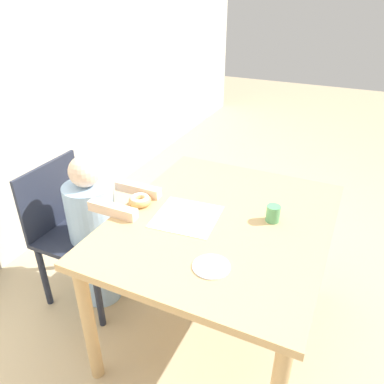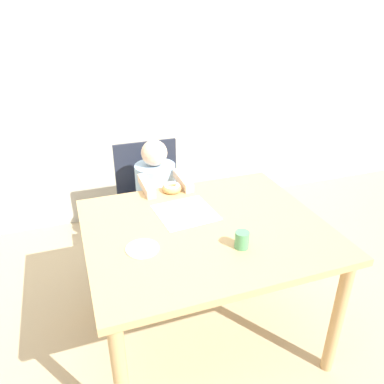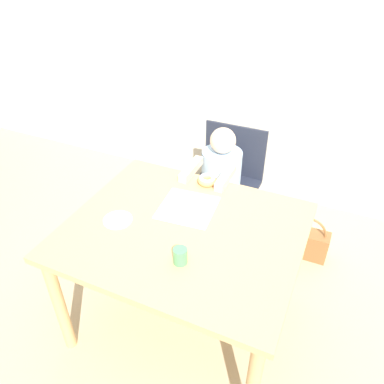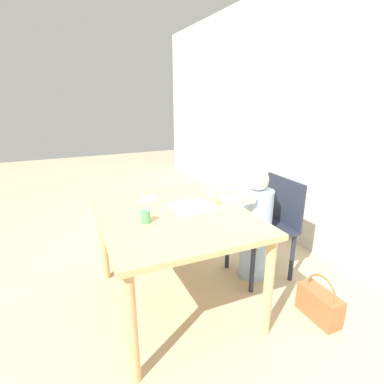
{
  "view_description": "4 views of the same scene",
  "coord_description": "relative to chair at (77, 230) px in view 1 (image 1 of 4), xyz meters",
  "views": [
    {
      "loc": [
        -1.37,
        -0.49,
        1.66
      ],
      "look_at": [
        -0.02,
        0.14,
        0.83
      ],
      "focal_mm": 35.0,
      "sensor_mm": 36.0,
      "label": 1
    },
    {
      "loc": [
        -0.57,
        -1.43,
        1.67
      ],
      "look_at": [
        -0.02,
        0.14,
        0.83
      ],
      "focal_mm": 35.0,
      "sensor_mm": 36.0,
      "label": 2
    },
    {
      "loc": [
        0.61,
        -1.26,
        1.92
      ],
      "look_at": [
        -0.02,
        0.14,
        0.83
      ],
      "focal_mm": 35.0,
      "sensor_mm": 36.0,
      "label": 3
    },
    {
      "loc": [
        1.75,
        -0.63,
        1.46
      ],
      "look_at": [
        -0.02,
        0.14,
        0.83
      ],
      "focal_mm": 28.0,
      "sensor_mm": 36.0,
      "label": 4
    }
  ],
  "objects": [
    {
      "name": "plate",
      "position": [
        -0.26,
        -0.92,
        0.27
      ],
      "size": [
        0.15,
        0.15,
        0.01
      ],
      "color": "silver",
      "rests_on": "dining_table"
    },
    {
      "name": "dining_table",
      "position": [
        0.07,
        -0.84,
        0.18
      ],
      "size": [
        1.15,
        0.96,
        0.71
      ],
      "color": "tan",
      "rests_on": "ground_plane"
    },
    {
      "name": "donut",
      "position": [
        0.02,
        -0.43,
        0.29
      ],
      "size": [
        0.11,
        0.11,
        0.05
      ],
      "color": "tan",
      "rests_on": "dining_table"
    },
    {
      "name": "ground_plane",
      "position": [
        0.07,
        -0.84,
        -0.44
      ],
      "size": [
        12.0,
        12.0,
        0.0
      ],
      "primitive_type": "plane",
      "color": "tan"
    },
    {
      "name": "cup",
      "position": [
        0.15,
        -1.05,
        0.31
      ],
      "size": [
        0.06,
        0.06,
        0.08
      ],
      "color": "#519E66",
      "rests_on": "dining_table"
    },
    {
      "name": "napkin",
      "position": [
        0.02,
        -0.68,
        0.27
      ],
      "size": [
        0.31,
        0.31,
        0.0
      ],
      "color": "white",
      "rests_on": "dining_table"
    },
    {
      "name": "child_figure",
      "position": [
        -0.0,
        -0.13,
        0.01
      ],
      "size": [
        0.27,
        0.49,
        0.92
      ],
      "color": "#99BCE0",
      "rests_on": "ground_plane"
    },
    {
      "name": "chair",
      "position": [
        0.0,
        0.0,
        0.0
      ],
      "size": [
        0.44,
        0.45,
        0.82
      ],
      "color": "#232838",
      "rests_on": "ground_plane"
    },
    {
      "name": "handbag",
      "position": [
        0.61,
        0.0,
        -0.33
      ],
      "size": [
        0.31,
        0.13,
        0.33
      ],
      "color": "brown",
      "rests_on": "ground_plane"
    }
  ]
}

